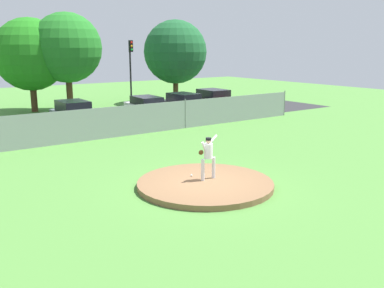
% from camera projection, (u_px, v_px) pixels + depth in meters
% --- Properties ---
extents(ground_plane, '(80.00, 80.00, 0.00)m').
position_uv_depth(ground_plane, '(130.00, 154.00, 20.43)').
color(ground_plane, '#4C8438').
extents(asphalt_strip, '(44.00, 7.00, 0.01)m').
position_uv_depth(asphalt_strip, '(68.00, 128.00, 27.18)').
color(asphalt_strip, '#2B2B2D').
rests_on(asphalt_strip, ground_plane).
extents(pitchers_mound, '(5.00, 5.00, 0.21)m').
position_uv_depth(pitchers_mound, '(205.00, 184.00, 15.64)').
color(pitchers_mound, brown).
rests_on(pitchers_mound, ground_plane).
extents(pitcher_youth, '(0.82, 0.32, 1.65)m').
position_uv_depth(pitcher_youth, '(208.00, 154.00, 15.66)').
color(pitcher_youth, silver).
rests_on(pitcher_youth, pitchers_mound).
extents(baseball, '(0.07, 0.07, 0.07)m').
position_uv_depth(baseball, '(191.00, 175.00, 16.22)').
color(baseball, white).
rests_on(baseball, pitchers_mound).
extents(chainlink_fence, '(30.13, 0.07, 1.86)m').
position_uv_depth(chainlink_fence, '(95.00, 124.00, 23.42)').
color(chainlink_fence, gray).
rests_on(chainlink_fence, ground_plane).
extents(parked_car_white, '(2.01, 4.53, 1.56)m').
position_uv_depth(parked_car_white, '(147.00, 108.00, 30.71)').
color(parked_car_white, silver).
rests_on(parked_car_white, ground_plane).
extents(parked_car_slate, '(1.88, 4.24, 1.69)m').
position_uv_depth(parked_car_slate, '(73.00, 115.00, 27.21)').
color(parked_car_slate, slate).
rests_on(parked_car_slate, ground_plane).
extents(parked_car_charcoal, '(2.01, 4.27, 1.65)m').
position_uv_depth(parked_car_charcoal, '(184.00, 105.00, 32.07)').
color(parked_car_charcoal, '#232328').
rests_on(parked_car_charcoal, ground_plane).
extents(parked_car_red, '(2.05, 4.32, 1.76)m').
position_uv_depth(parked_car_red, '(213.00, 101.00, 33.87)').
color(parked_car_red, '#A81919').
rests_on(parked_car_red, ground_plane).
extents(traffic_light_far, '(0.28, 0.46, 5.55)m').
position_uv_depth(traffic_light_far, '(131.00, 63.00, 33.94)').
color(traffic_light_far, black).
rests_on(traffic_light_far, ground_plane).
extents(tree_leaning_west, '(5.59, 5.59, 7.27)m').
position_uv_depth(tree_leaning_west, '(30.00, 54.00, 32.96)').
color(tree_leaning_west, '#4C331E').
rests_on(tree_leaning_west, ground_plane).
extents(tree_slender_far, '(5.42, 5.42, 7.68)m').
position_uv_depth(tree_slender_far, '(67.00, 48.00, 33.09)').
color(tree_slender_far, '#4C331E').
rests_on(tree_slender_far, ground_plane).
extents(tree_bushy_near, '(5.72, 5.72, 7.46)m').
position_uv_depth(tree_bushy_near, '(175.00, 52.00, 38.66)').
color(tree_bushy_near, '#4C331E').
rests_on(tree_bushy_near, ground_plane).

